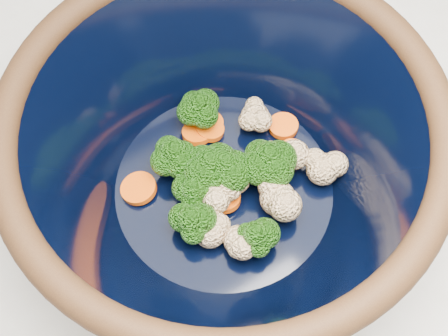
# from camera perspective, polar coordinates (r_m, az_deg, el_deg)

# --- Properties ---
(mixing_bowl) EXTENTS (0.46, 0.46, 0.16)m
(mixing_bowl) POSITION_cam_1_polar(r_m,az_deg,el_deg) (0.53, 0.00, 0.78)
(mixing_bowl) COLOR black
(mixing_bowl) RESTS_ON counter
(vegetable_pile) EXTENTS (0.18, 0.17, 0.05)m
(vegetable_pile) POSITION_cam_1_polar(r_m,az_deg,el_deg) (0.56, 0.32, -0.46)
(vegetable_pile) COLOR #608442
(vegetable_pile) RESTS_ON mixing_bowl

